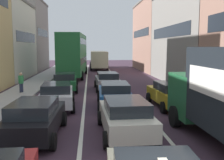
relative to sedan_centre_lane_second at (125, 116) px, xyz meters
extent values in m
cube|color=#A7A7A7|center=(-6.80, 13.39, -0.73)|extent=(2.60, 64.00, 0.14)
cube|color=silver|center=(-1.80, 13.39, -0.79)|extent=(0.16, 60.00, 0.01)
cube|color=silver|center=(1.60, 13.39, -0.79)|extent=(0.16, 60.00, 0.01)
cube|color=black|center=(-8.59, 20.89, 3.89)|extent=(0.02, 8.80, 1.10)
cube|color=gray|center=(-12.10, 31.89, 4.41)|extent=(7.00, 10.90, 10.42)
cube|color=black|center=(-8.59, 31.89, 4.93)|extent=(0.02, 8.80, 1.10)
cube|color=#66605B|center=(-12.10, 31.89, 9.77)|extent=(7.20, 10.90, 0.30)
cube|color=#936B5B|center=(9.80, 30.05, 4.38)|extent=(7.00, 14.57, 10.35)
cube|color=black|center=(6.28, 30.05, 4.89)|extent=(0.02, 11.73, 1.10)
cube|color=#66605B|center=(9.80, 30.05, 9.70)|extent=(7.20, 14.57, 0.30)
cube|color=gray|center=(9.80, 15.39, 3.82)|extent=(7.00, 14.57, 9.23)
cube|color=black|center=(6.28, 15.39, 4.28)|extent=(0.02, 11.73, 1.10)
cube|color=#1E5933|center=(3.56, 0.84, 0.63)|extent=(2.43, 2.43, 1.90)
cube|color=black|center=(3.55, 2.05, 1.01)|extent=(2.02, 0.05, 0.70)
cube|color=white|center=(2.40, -2.94, 1.66)|extent=(0.08, 4.48, 0.90)
cylinder|color=black|center=(2.36, 0.90, -0.32)|extent=(0.31, 0.96, 0.96)
cube|color=beige|center=(0.00, 0.05, -0.13)|extent=(1.95, 4.36, 0.70)
cube|color=#1E2328|center=(0.01, -0.15, 0.43)|extent=(1.67, 2.46, 0.52)
cylinder|color=black|center=(-0.97, 1.48, -0.48)|extent=(0.24, 0.65, 0.64)
cylinder|color=black|center=(0.87, 1.54, -0.48)|extent=(0.24, 0.65, 0.64)
cylinder|color=black|center=(-0.87, -1.44, -0.48)|extent=(0.24, 0.65, 0.64)
cylinder|color=black|center=(0.97, -1.38, -0.48)|extent=(0.24, 0.65, 0.64)
cube|color=black|center=(-3.61, 0.04, -0.13)|extent=(1.94, 4.36, 0.70)
cube|color=#1E2328|center=(-3.61, -0.16, 0.43)|extent=(1.66, 2.46, 0.52)
cylinder|color=black|center=(-4.48, 1.53, -0.48)|extent=(0.24, 0.65, 0.64)
cylinder|color=black|center=(-2.64, 1.47, -0.48)|extent=(0.24, 0.65, 0.64)
cylinder|color=black|center=(-2.74, -1.45, -0.48)|extent=(0.24, 0.65, 0.64)
cube|color=#194C8C|center=(0.02, 5.09, -0.13)|extent=(1.90, 4.34, 0.70)
cube|color=#1E2328|center=(0.02, 4.89, 0.43)|extent=(1.64, 2.44, 0.52)
cylinder|color=black|center=(-0.86, 6.57, -0.48)|extent=(0.23, 0.64, 0.64)
cylinder|color=black|center=(0.98, 6.53, -0.48)|extent=(0.23, 0.64, 0.64)
cylinder|color=black|center=(-0.93, 3.65, -0.48)|extent=(0.23, 0.64, 0.64)
cylinder|color=black|center=(0.91, 3.61, -0.48)|extent=(0.23, 0.64, 0.64)
cube|color=silver|center=(-3.38, 5.17, -0.13)|extent=(2.09, 4.41, 0.70)
cube|color=#1E2328|center=(-3.37, 4.97, 0.43)|extent=(1.74, 2.51, 0.52)
cylinder|color=black|center=(-4.40, 6.57, -0.48)|extent=(0.26, 0.65, 0.64)
cylinder|color=black|center=(-2.56, 6.70, -0.48)|extent=(0.26, 0.65, 0.64)
cylinder|color=black|center=(-4.20, 3.65, -0.48)|extent=(0.26, 0.65, 0.64)
cylinder|color=black|center=(-2.36, 3.78, -0.48)|extent=(0.26, 0.65, 0.64)
cube|color=gray|center=(0.02, 11.56, -0.13)|extent=(1.94, 4.36, 0.70)
cube|color=#1E2328|center=(0.02, 11.36, 0.43)|extent=(1.66, 2.46, 0.52)
cylinder|color=black|center=(-0.95, 12.99, -0.48)|extent=(0.24, 0.65, 0.64)
cylinder|color=black|center=(0.89, 13.05, -0.48)|extent=(0.24, 0.65, 0.64)
cylinder|color=black|center=(-0.85, 10.06, -0.48)|extent=(0.24, 0.65, 0.64)
cylinder|color=black|center=(0.98, 10.12, -0.48)|extent=(0.24, 0.65, 0.64)
cube|color=#19592D|center=(-3.47, 11.33, -0.13)|extent=(1.99, 4.38, 0.70)
cube|color=#1E2328|center=(-3.46, 11.13, 0.43)|extent=(1.69, 2.48, 0.52)
cylinder|color=black|center=(-4.45, 12.75, -0.48)|extent=(0.25, 0.65, 0.64)
cylinder|color=black|center=(-2.62, 12.83, -0.48)|extent=(0.25, 0.65, 0.64)
cylinder|color=black|center=(-4.32, 9.83, -0.48)|extent=(0.25, 0.65, 0.64)
cylinder|color=black|center=(-2.48, 9.91, -0.48)|extent=(0.25, 0.65, 0.64)
cube|color=#B29319|center=(3.38, 4.88, -0.13)|extent=(2.01, 4.38, 0.70)
cube|color=#1E2328|center=(3.39, 4.68, 0.43)|extent=(1.70, 2.48, 0.52)
cylinder|color=black|center=(2.39, 6.30, -0.48)|extent=(0.25, 0.65, 0.64)
cylinder|color=black|center=(4.23, 6.38, -0.48)|extent=(0.25, 0.65, 0.64)
cylinder|color=black|center=(2.53, 3.38, -0.48)|extent=(0.25, 0.65, 0.64)
cylinder|color=black|center=(4.37, 3.46, -0.48)|extent=(0.25, 0.65, 0.64)
cube|color=#1E6033|center=(-3.39, 21.44, 0.90)|extent=(2.98, 10.60, 2.40)
cube|color=black|center=(-3.39, 21.44, 1.26)|extent=(2.99, 9.98, 0.70)
cube|color=#1E6033|center=(-3.39, 21.44, 3.18)|extent=(2.98, 10.60, 2.16)
cube|color=black|center=(-3.39, 21.44, 3.42)|extent=(2.99, 9.98, 0.64)
cylinder|color=black|center=(-4.46, 25.27, -0.30)|extent=(0.35, 1.01, 1.00)
cylinder|color=black|center=(-1.96, 25.15, -0.30)|extent=(0.35, 1.01, 1.00)
cylinder|color=black|center=(-4.78, 18.35, -0.30)|extent=(0.35, 1.01, 1.00)
cylinder|color=black|center=(-2.28, 18.23, -0.30)|extent=(0.35, 1.01, 1.00)
cube|color=#BFB793|center=(-0.01, 33.39, 0.90)|extent=(2.54, 10.51, 2.40)
cube|color=black|center=(-0.01, 33.39, 1.26)|extent=(2.57, 9.88, 0.70)
cylinder|color=black|center=(-1.28, 37.17, -0.30)|extent=(0.30, 1.00, 1.00)
cylinder|color=black|center=(1.22, 37.18, -0.30)|extent=(0.30, 1.00, 1.00)
cylinder|color=black|center=(-1.25, 30.24, -0.30)|extent=(0.30, 1.00, 1.00)
cylinder|color=black|center=(1.25, 30.25, -0.30)|extent=(0.30, 1.00, 1.00)
cylinder|color=#262D47|center=(-6.64, 10.18, -0.39)|extent=(0.16, 0.16, 0.82)
cylinder|color=#262D47|center=(-6.72, 10.02, -0.39)|extent=(0.16, 0.16, 0.82)
cylinder|color=#338C4C|center=(-6.68, 10.10, 0.32)|extent=(0.34, 0.34, 0.60)
sphere|color=tan|center=(-6.68, 10.10, 0.74)|extent=(0.24, 0.24, 0.24)
cylinder|color=#338C4C|center=(-6.58, 10.30, 0.35)|extent=(0.10, 0.10, 0.55)
cylinder|color=#338C4C|center=(-6.78, 9.90, 0.35)|extent=(0.10, 0.10, 0.55)
camera|label=1|loc=(-1.42, -10.43, 2.77)|focal=42.50mm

